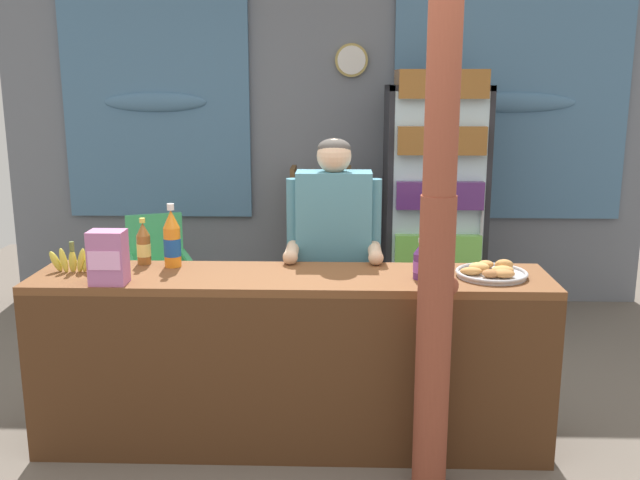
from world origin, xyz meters
name	(u,v)px	position (x,y,z in m)	size (l,w,h in m)	color
ground_plane	(317,380)	(0.00, 1.13, 0.00)	(7.32, 7.32, 0.00)	#665B51
back_wall_curtained	(328,127)	(0.03, 2.86, 1.46)	(5.29, 0.22, 2.82)	slate
stall_counter	(290,349)	(-0.10, 0.25, 0.55)	(2.57, 0.52, 0.90)	brown
timber_post	(439,209)	(0.56, -0.06, 1.31)	(0.18, 0.16, 2.74)	brown
drink_fridge	(435,187)	(0.85, 2.30, 1.05)	(0.74, 0.72, 1.92)	#232328
bottle_shelf_rack	(321,236)	(-0.02, 2.55, 0.61)	(0.48, 0.28, 1.17)	brown
plastic_lawn_chair	(158,265)	(-1.22, 2.05, 0.49)	(0.57, 0.57, 0.86)	#4CC675
shopkeeper	(334,241)	(0.11, 0.83, 0.97)	(0.53, 0.42, 1.54)	#28282D
soda_bottle_orange_soda	(172,240)	(-0.72, 0.50, 1.04)	(0.09, 0.09, 0.33)	orange
soda_bottle_iced_tea	(144,245)	(-0.89, 0.55, 1.00)	(0.07, 0.07, 0.25)	brown
soda_bottle_grape_soda	(421,262)	(0.54, 0.30, 0.99)	(0.08, 0.08, 0.20)	#56286B
snack_box_wafer	(108,257)	(-0.95, 0.17, 1.03)	(0.17, 0.13, 0.26)	#B76699
pastry_tray	(492,272)	(0.89, 0.35, 0.92)	(0.35, 0.35, 0.07)	#BCBCC1
banana_bunch	(74,260)	(-1.20, 0.38, 0.96)	(0.27, 0.05, 0.16)	#DBCC42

